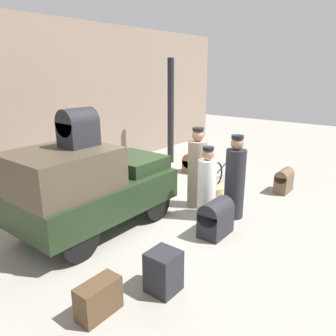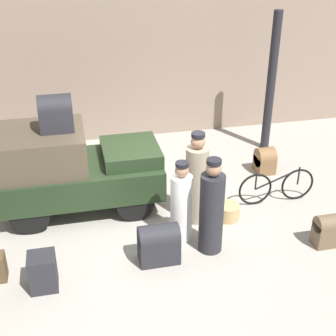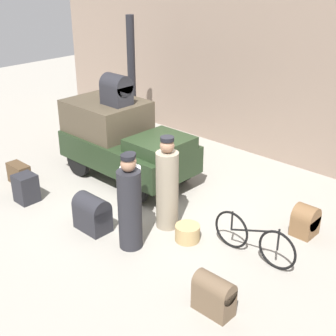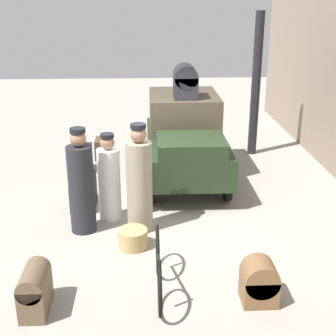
{
  "view_description": "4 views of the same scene",
  "coord_description": "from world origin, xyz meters",
  "px_view_note": "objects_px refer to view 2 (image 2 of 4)",
  "views": [
    {
      "loc": [
        -5.48,
        -4.23,
        3.13
      ],
      "look_at": [
        0.2,
        0.2,
        0.95
      ],
      "focal_mm": 35.0,
      "sensor_mm": 36.0,
      "label": 1
    },
    {
      "loc": [
        -1.59,
        -7.79,
        5.31
      ],
      "look_at": [
        0.2,
        0.2,
        0.95
      ],
      "focal_mm": 50.0,
      "sensor_mm": 36.0,
      "label": 2
    },
    {
      "loc": [
        6.12,
        -6.12,
        4.9
      ],
      "look_at": [
        0.2,
        0.2,
        0.95
      ],
      "focal_mm": 50.0,
      "sensor_mm": 36.0,
      "label": 3
    },
    {
      "loc": [
        7.93,
        -0.18,
        3.82
      ],
      "look_at": [
        0.2,
        0.2,
        0.95
      ],
      "focal_mm": 50.0,
      "sensor_mm": 36.0,
      "label": 4
    }
  ],
  "objects_px": {
    "truck": "(70,167)",
    "bicycle": "(277,186)",
    "conductor_in_dark_uniform": "(181,205)",
    "porter_carrying_trunk": "(212,210)",
    "suitcase_black_upright": "(331,229)",
    "trunk_large_brown": "(159,243)",
    "porter_lifting_near_truck": "(197,182)",
    "trunk_barrel_dark": "(265,160)",
    "wicker_basket": "(227,212)",
    "trunk_on_truck_roof": "(56,113)",
    "trunk_wicker_pale": "(43,272)"
  },
  "relations": [
    {
      "from": "porter_carrying_trunk",
      "to": "suitcase_black_upright",
      "type": "bearing_deg",
      "value": -9.0
    },
    {
      "from": "porter_lifting_near_truck",
      "to": "trunk_wicker_pale",
      "type": "xyz_separation_m",
      "value": [
        -2.93,
        -1.35,
        -0.55
      ]
    },
    {
      "from": "trunk_barrel_dark",
      "to": "wicker_basket",
      "type": "bearing_deg",
      "value": -131.66
    },
    {
      "from": "bicycle",
      "to": "trunk_wicker_pale",
      "type": "relative_size",
      "value": 2.68
    },
    {
      "from": "trunk_barrel_dark",
      "to": "suitcase_black_upright",
      "type": "height_order",
      "value": "suitcase_black_upright"
    },
    {
      "from": "porter_carrying_trunk",
      "to": "truck",
      "type": "bearing_deg",
      "value": 140.44
    },
    {
      "from": "porter_lifting_near_truck",
      "to": "suitcase_black_upright",
      "type": "bearing_deg",
      "value": -31.07
    },
    {
      "from": "porter_carrying_trunk",
      "to": "trunk_barrel_dark",
      "type": "xyz_separation_m",
      "value": [
        2.13,
        2.55,
        -0.53
      ]
    },
    {
      "from": "bicycle",
      "to": "trunk_on_truck_roof",
      "type": "xyz_separation_m",
      "value": [
        -4.33,
        0.7,
        1.75
      ]
    },
    {
      "from": "truck",
      "to": "porter_lifting_near_truck",
      "type": "bearing_deg",
      "value": -22.39
    },
    {
      "from": "suitcase_black_upright",
      "to": "wicker_basket",
      "type": "bearing_deg",
      "value": 142.33
    },
    {
      "from": "trunk_barrel_dark",
      "to": "suitcase_black_upright",
      "type": "xyz_separation_m",
      "value": [
        0.06,
        -2.89,
        0.03
      ]
    },
    {
      "from": "conductor_in_dark_uniform",
      "to": "porter_lifting_near_truck",
      "type": "relative_size",
      "value": 0.85
    },
    {
      "from": "bicycle",
      "to": "porter_carrying_trunk",
      "type": "height_order",
      "value": "porter_carrying_trunk"
    },
    {
      "from": "wicker_basket",
      "to": "trunk_large_brown",
      "type": "xyz_separation_m",
      "value": [
        -1.6,
        -0.97,
        0.21
      ]
    },
    {
      "from": "porter_lifting_near_truck",
      "to": "trunk_wicker_pale",
      "type": "bearing_deg",
      "value": -155.29
    },
    {
      "from": "conductor_in_dark_uniform",
      "to": "wicker_basket",
      "type": "bearing_deg",
      "value": 21.9
    },
    {
      "from": "wicker_basket",
      "to": "suitcase_black_upright",
      "type": "xyz_separation_m",
      "value": [
        1.56,
        -1.21,
        0.17
      ]
    },
    {
      "from": "bicycle",
      "to": "porter_lifting_near_truck",
      "type": "distance_m",
      "value": 1.91
    },
    {
      "from": "porter_carrying_trunk",
      "to": "trunk_wicker_pale",
      "type": "relative_size",
      "value": 2.92
    },
    {
      "from": "trunk_barrel_dark",
      "to": "truck",
      "type": "bearing_deg",
      "value": -172.3
    },
    {
      "from": "trunk_large_brown",
      "to": "porter_lifting_near_truck",
      "type": "bearing_deg",
      "value": 48.18
    },
    {
      "from": "porter_lifting_near_truck",
      "to": "trunk_large_brown",
      "type": "distance_m",
      "value": 1.54
    },
    {
      "from": "bicycle",
      "to": "truck",
      "type": "bearing_deg",
      "value": 170.44
    },
    {
      "from": "conductor_in_dark_uniform",
      "to": "suitcase_black_upright",
      "type": "relative_size",
      "value": 2.55
    },
    {
      "from": "porter_lifting_near_truck",
      "to": "trunk_barrel_dark",
      "type": "bearing_deg",
      "value": 36.47
    },
    {
      "from": "conductor_in_dark_uniform",
      "to": "porter_carrying_trunk",
      "type": "bearing_deg",
      "value": -44.76
    },
    {
      "from": "trunk_on_truck_roof",
      "to": "trunk_wicker_pale",
      "type": "bearing_deg",
      "value": -100.48
    },
    {
      "from": "bicycle",
      "to": "suitcase_black_upright",
      "type": "distance_m",
      "value": 1.63
    },
    {
      "from": "trunk_barrel_dark",
      "to": "suitcase_black_upright",
      "type": "bearing_deg",
      "value": -88.86
    },
    {
      "from": "porter_lifting_near_truck",
      "to": "trunk_barrel_dark",
      "type": "relative_size",
      "value": 3.05
    },
    {
      "from": "conductor_in_dark_uniform",
      "to": "trunk_barrel_dark",
      "type": "bearing_deg",
      "value": 39.5
    },
    {
      "from": "truck",
      "to": "wicker_basket",
      "type": "distance_m",
      "value": 3.27
    },
    {
      "from": "trunk_wicker_pale",
      "to": "trunk_large_brown",
      "type": "relative_size",
      "value": 0.87
    },
    {
      "from": "trunk_wicker_pale",
      "to": "trunk_barrel_dark",
      "type": "bearing_deg",
      "value": 30.01
    },
    {
      "from": "wicker_basket",
      "to": "trunk_large_brown",
      "type": "distance_m",
      "value": 1.88
    },
    {
      "from": "bicycle",
      "to": "trunk_large_brown",
      "type": "distance_m",
      "value": 3.11
    },
    {
      "from": "trunk_wicker_pale",
      "to": "suitcase_black_upright",
      "type": "distance_m",
      "value": 5.12
    },
    {
      "from": "wicker_basket",
      "to": "trunk_wicker_pale",
      "type": "height_order",
      "value": "trunk_wicker_pale"
    },
    {
      "from": "suitcase_black_upright",
      "to": "trunk_on_truck_roof",
      "type": "distance_m",
      "value": 5.52
    },
    {
      "from": "wicker_basket",
      "to": "trunk_on_truck_roof",
      "type": "bearing_deg",
      "value": 160.91
    },
    {
      "from": "truck",
      "to": "trunk_large_brown",
      "type": "xyz_separation_m",
      "value": [
        1.38,
        -2.06,
        -0.58
      ]
    },
    {
      "from": "bicycle",
      "to": "porter_carrying_trunk",
      "type": "distance_m",
      "value": 2.26
    },
    {
      "from": "bicycle",
      "to": "trunk_large_brown",
      "type": "bearing_deg",
      "value": -154.22
    },
    {
      "from": "conductor_in_dark_uniform",
      "to": "suitcase_black_upright",
      "type": "distance_m",
      "value": 2.77
    },
    {
      "from": "porter_carrying_trunk",
      "to": "suitcase_black_upright",
      "type": "height_order",
      "value": "porter_carrying_trunk"
    },
    {
      "from": "truck",
      "to": "porter_lifting_near_truck",
      "type": "relative_size",
      "value": 1.72
    },
    {
      "from": "truck",
      "to": "bicycle",
      "type": "relative_size",
      "value": 1.93
    },
    {
      "from": "trunk_barrel_dark",
      "to": "trunk_wicker_pale",
      "type": "height_order",
      "value": "trunk_wicker_pale"
    },
    {
      "from": "trunk_wicker_pale",
      "to": "trunk_on_truck_roof",
      "type": "relative_size",
      "value": 0.9
    }
  ]
}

